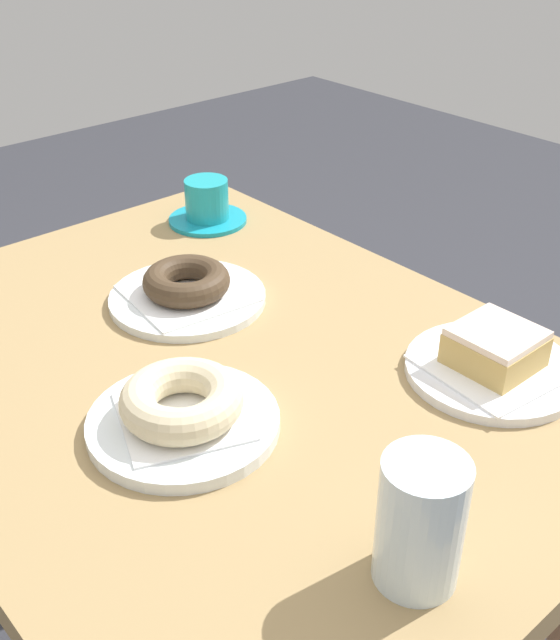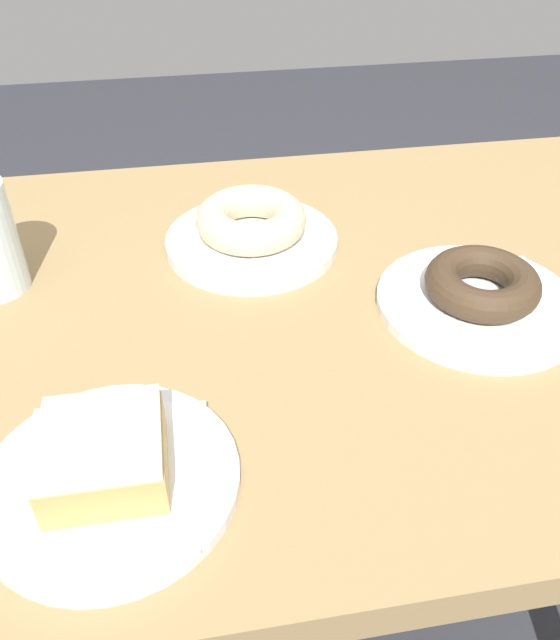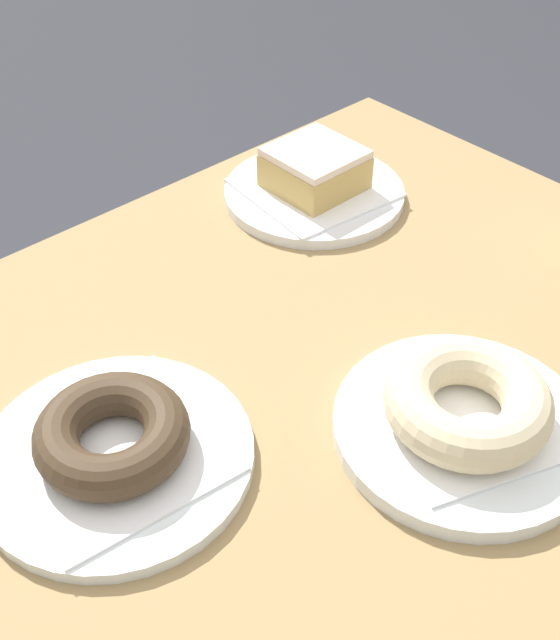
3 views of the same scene
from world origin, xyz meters
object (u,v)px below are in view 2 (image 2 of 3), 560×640
plate_sugar_ring (252,241)px  donut_sugar_ring (251,219)px  donut_chocolate_ring (482,283)px  plate_chocolate_ring (478,303)px  plate_glazed_square (111,480)px  donut_glazed_square (104,454)px

plate_sugar_ring → donut_sugar_ring: bearing=-90.0°
donut_sugar_ring → donut_chocolate_ring: (-0.21, 0.16, -0.01)m
plate_sugar_ring → plate_chocolate_ring: 0.26m
donut_sugar_ring → plate_chocolate_ring: (-0.21, 0.16, -0.03)m
donut_chocolate_ring → plate_glazed_square: donut_chocolate_ring is taller
plate_sugar_ring → donut_chocolate_ring: (-0.21, 0.16, 0.02)m
donut_sugar_ring → plate_chocolate_ring: donut_sugar_ring is taller
donut_chocolate_ring → plate_glazed_square: size_ratio=0.58×
donut_sugar_ring → donut_chocolate_ring: donut_sugar_ring is taller
plate_chocolate_ring → plate_glazed_square: size_ratio=1.05×
plate_chocolate_ring → donut_chocolate_ring: donut_chocolate_ring is taller
donut_sugar_ring → plate_glazed_square: size_ratio=0.65×
donut_chocolate_ring → donut_glazed_square: size_ratio=1.30×
donut_chocolate_ring → plate_glazed_square: (0.36, 0.16, -0.03)m
donut_sugar_ring → donut_glazed_square: (0.15, 0.32, 0.00)m
donut_chocolate_ring → donut_sugar_ring: bearing=-36.3°
donut_chocolate_ring → donut_glazed_square: donut_glazed_square is taller
plate_sugar_ring → donut_chocolate_ring: donut_chocolate_ring is taller
donut_glazed_square → donut_chocolate_ring: bearing=-155.8°
plate_chocolate_ring → donut_sugar_ring: bearing=-36.3°
donut_sugar_ring → plate_chocolate_ring: bearing=143.7°
plate_sugar_ring → donut_glazed_square: donut_glazed_square is taller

